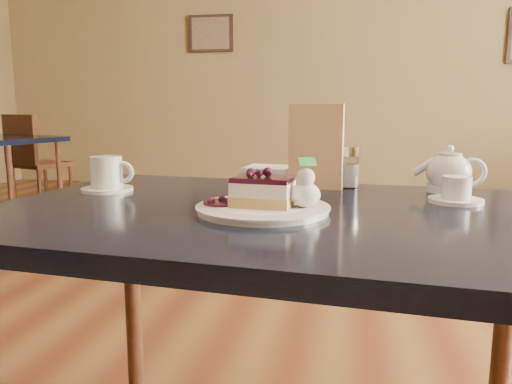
% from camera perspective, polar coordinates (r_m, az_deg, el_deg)
% --- Properties ---
extents(main_table, '(1.17, 0.84, 0.69)m').
position_cam_1_polar(main_table, '(0.99, 1.49, -5.90)').
color(main_table, black).
rests_on(main_table, ground).
extents(dessert_plate, '(0.24, 0.24, 0.01)m').
position_cam_1_polar(dessert_plate, '(0.93, 0.78, -1.97)').
color(dessert_plate, white).
rests_on(dessert_plate, main_table).
extents(cheesecake_slice, '(0.12, 0.09, 0.06)m').
position_cam_1_polar(cheesecake_slice, '(0.92, 0.79, 0.05)').
color(cheesecake_slice, '#EEBD67').
rests_on(cheesecake_slice, dessert_plate).
extents(whipped_cream, '(0.05, 0.05, 0.05)m').
position_cam_1_polar(whipped_cream, '(0.92, 5.67, -0.30)').
color(whipped_cream, white).
rests_on(whipped_cream, dessert_plate).
extents(berry_sauce, '(0.07, 0.07, 0.01)m').
position_cam_1_polar(berry_sauce, '(0.95, -3.85, -1.22)').
color(berry_sauce, black).
rests_on(berry_sauce, dessert_plate).
extents(coffee_set, '(0.13, 0.12, 0.08)m').
position_cam_1_polar(coffee_set, '(1.22, -16.62, 1.81)').
color(coffee_set, white).
rests_on(coffee_set, main_table).
extents(tea_set, '(0.15, 0.24, 0.10)m').
position_cam_1_polar(tea_set, '(1.20, 21.24, 1.65)').
color(tea_set, white).
rests_on(tea_set, main_table).
extents(menu_card, '(0.13, 0.04, 0.20)m').
position_cam_1_polar(menu_card, '(1.20, 6.86, 5.16)').
color(menu_card, '#FFDCAD').
rests_on(menu_card, main_table).
extents(sugar_shaker, '(0.06, 0.06, 0.10)m').
position_cam_1_polar(sugar_shaker, '(1.24, 10.52, 2.90)').
color(sugar_shaker, white).
rests_on(sugar_shaker, main_table).
extents(napkin_stack, '(0.12, 0.12, 0.05)m').
position_cam_1_polar(napkin_stack, '(1.27, 1.41, 1.90)').
color(napkin_stack, white).
rests_on(napkin_stack, main_table).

